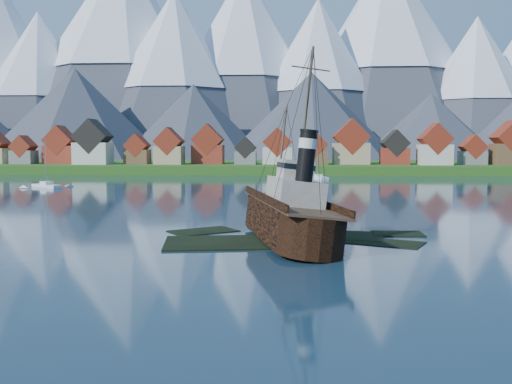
{
  "coord_description": "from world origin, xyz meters",
  "views": [
    {
      "loc": [
        1.4,
        -64.38,
        11.08
      ],
      "look_at": [
        -2.34,
        6.0,
        5.0
      ],
      "focal_mm": 40.0,
      "sensor_mm": 36.0,
      "label": 1
    }
  ],
  "objects": [
    {
      "name": "town",
      "position": [
        -33.12,
        152.18,
        8.99
      ],
      "size": [
        250.96,
        16.69,
        17.3
      ],
      "color": "maroon",
      "rests_on": "ground"
    },
    {
      "name": "sailboat_e",
      "position": [
        11.05,
        112.12,
        0.26
      ],
      "size": [
        6.48,
        10.6,
        12.08
      ],
      "rotation": [
        0.0,
        0.0,
        0.4
      ],
      "color": "white",
      "rests_on": "ground"
    },
    {
      "name": "sailboat_c",
      "position": [
        -58.24,
        74.16,
        0.29
      ],
      "size": [
        9.47,
        7.75,
        12.73
      ],
      "rotation": [
        0.0,
        0.0,
        0.95
      ],
      "color": "white",
      "rests_on": "ground"
    },
    {
      "name": "seawall",
      "position": [
        0.0,
        132.0,
        0.0
      ],
      "size": [
        600.0,
        2.5,
        2.0
      ],
      "primitive_type": "cube",
      "color": "#3F3D38",
      "rests_on": "ground"
    },
    {
      "name": "tugboat_wreck",
      "position": [
        1.49,
        1.22,
        2.86
      ],
      "size": [
        6.65,
        28.66,
        22.71
      ],
      "rotation": [
        0.0,
        0.11,
        0.23
      ],
      "color": "black",
      "rests_on": "ground"
    },
    {
      "name": "shore_bank",
      "position": [
        0.0,
        170.0,
        0.0
      ],
      "size": [
        600.0,
        80.0,
        3.2
      ],
      "primitive_type": "cube",
      "color": "#274F16",
      "rests_on": "ground"
    },
    {
      "name": "mountains",
      "position": [
        -0.79,
        481.26,
        89.34
      ],
      "size": [
        965.0,
        340.0,
        205.0
      ],
      "color": "#2D333D",
      "rests_on": "ground"
    },
    {
      "name": "shoal",
      "position": [
        1.78,
        2.15,
        -0.35
      ],
      "size": [
        31.71,
        21.24,
        1.14
      ],
      "color": "black",
      "rests_on": "ground"
    },
    {
      "name": "ground",
      "position": [
        0.0,
        0.0,
        0.0
      ],
      "size": [
        1400.0,
        1400.0,
        0.0
      ],
      "primitive_type": "plane",
      "color": "#173042",
      "rests_on": "ground"
    }
  ]
}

